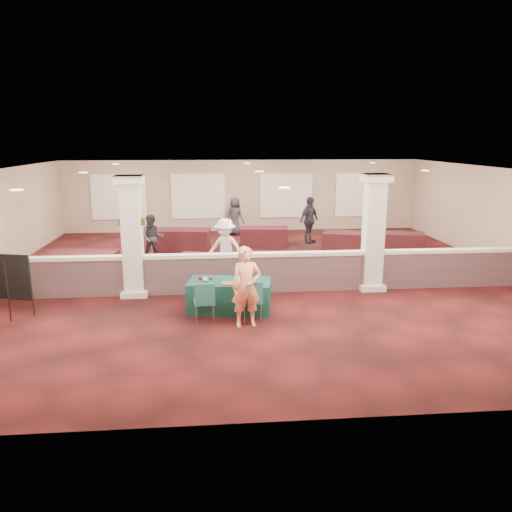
{
  "coord_description": "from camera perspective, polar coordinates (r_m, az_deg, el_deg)",
  "views": [
    {
      "loc": [
        -1.41,
        -14.61,
        4.1
      ],
      "look_at": [
        -0.28,
        -2.0,
        1.13
      ],
      "focal_mm": 35.0,
      "sensor_mm": 36.0,
      "label": 1
    }
  ],
  "objects": [
    {
      "name": "wall_back",
      "position": [
        22.79,
        -1.57,
        6.9
      ],
      "size": [
        16.0,
        0.04,
        3.2
      ],
      "primitive_type": "cube",
      "color": "gray",
      "rests_on": "ground"
    },
    {
      "name": "yarn_grey",
      "position": [
        12.25,
        -5.16,
        -2.41
      ],
      "size": [
        0.11,
        0.11,
        0.11
      ],
      "primitive_type": "sphere",
      "color": "#4D4C51",
      "rests_on": "near_table"
    },
    {
      "name": "laptop_screen",
      "position": [
        12.08,
        -1.55,
        -2.2
      ],
      "size": [
        0.34,
        0.07,
        0.23
      ],
      "primitive_type": "cube",
      "rotation": [
        0.0,
        0.0,
        -0.16
      ],
      "color": "silver",
      "rests_on": "near_table"
    },
    {
      "name": "conf_chair_side",
      "position": [
        11.44,
        -5.9,
        -4.88
      ],
      "size": [
        0.51,
        0.51,
        0.95
      ],
      "rotation": [
        0.0,
        0.0,
        0.08
      ],
      "color": "#206050",
      "rests_on": "ground"
    },
    {
      "name": "column_left",
      "position": [
        13.5,
        -13.96,
        2.3
      ],
      "size": [
        0.72,
        0.72,
        3.2
      ],
      "color": "silver",
      "rests_on": "ground"
    },
    {
      "name": "far_table_back_left",
      "position": [
        19.02,
        -8.33,
        1.84
      ],
      "size": [
        2.08,
        1.23,
        0.8
      ],
      "primitive_type": "cube",
      "rotation": [
        0.0,
        0.0,
        -0.13
      ],
      "color": "black",
      "rests_on": "ground"
    },
    {
      "name": "screen_glow",
      "position": [
        12.08,
        -1.55,
        -2.28
      ],
      "size": [
        0.31,
        0.05,
        0.2
      ],
      "primitive_type": "cube",
      "rotation": [
        0.0,
        0.0,
        -0.16
      ],
      "color": "silver",
      "rests_on": "near_table"
    },
    {
      "name": "sconce_left",
      "position": [
        13.48,
        -15.23,
        3.78
      ],
      "size": [
        0.12,
        0.12,
        0.18
      ],
      "color": "brown",
      "rests_on": "column_left"
    },
    {
      "name": "sconce_right",
      "position": [
        13.4,
        -12.86,
        3.85
      ],
      "size": [
        0.12,
        0.12,
        0.18
      ],
      "color": "brown",
      "rests_on": "column_left"
    },
    {
      "name": "laptop_base",
      "position": [
        12.0,
        -1.6,
        -2.92
      ],
      "size": [
        0.38,
        0.29,
        0.02
      ],
      "primitive_type": "cube",
      "rotation": [
        0.0,
        0.0,
        -0.16
      ],
      "color": "silver",
      "rests_on": "near_table"
    },
    {
      "name": "attendee_c",
      "position": [
        20.17,
        6.1,
        4.11
      ],
      "size": [
        1.17,
        1.13,
        1.88
      ],
      "primitive_type": "imported",
      "rotation": [
        0.0,
        0.0,
        0.75
      ],
      "color": "black",
      "rests_on": "ground"
    },
    {
      "name": "knitting",
      "position": [
        11.83,
        -2.95,
        -3.15
      ],
      "size": [
        0.46,
        0.37,
        0.03
      ],
      "primitive_type": "cube",
      "rotation": [
        0.0,
        0.0,
        -0.16
      ],
      "color": "#D34721",
      "rests_on": "near_table"
    },
    {
      "name": "far_table_front_center",
      "position": [
        15.38,
        -5.87,
        -1.07
      ],
      "size": [
        1.79,
        1.3,
        0.65
      ],
      "primitive_type": "cube",
      "rotation": [
        0.0,
        0.0,
        -0.34
      ],
      "color": "black",
      "rests_on": "ground"
    },
    {
      "name": "far_table_front_left",
      "position": [
        15.84,
        -19.23,
        -1.03
      ],
      "size": [
        2.13,
        1.29,
        0.81
      ],
      "primitive_type": "cube",
      "rotation": [
        0.0,
        0.0,
        -0.15
      ],
      "color": "black",
      "rests_on": "ground"
    },
    {
      "name": "conf_chair_main",
      "position": [
        11.4,
        -0.58,
        -4.82
      ],
      "size": [
        0.6,
        0.6,
        0.97
      ],
      "rotation": [
        0.0,
        0.0,
        0.29
      ],
      "color": "#206050",
      "rests_on": "ground"
    },
    {
      "name": "ground",
      "position": [
        15.24,
        0.37,
        -2.41
      ],
      "size": [
        16.0,
        16.0,
        0.0
      ],
      "primitive_type": "plane",
      "color": "#4C1313",
      "rests_on": "ground"
    },
    {
      "name": "far_table_back_right",
      "position": [
        18.87,
        10.4,
        1.57
      ],
      "size": [
        2.0,
        1.47,
        0.73
      ],
      "primitive_type": "cube",
      "rotation": [
        0.0,
        0.0,
        -0.36
      ],
      "color": "black",
      "rests_on": "ground"
    },
    {
      "name": "attendee_b",
      "position": [
        14.96,
        -3.54,
        0.84
      ],
      "size": [
        1.27,
        0.95,
        1.81
      ],
      "primitive_type": "imported",
      "rotation": [
        0.0,
        0.0,
        -0.41
      ],
      "color": "silver",
      "rests_on": "ground"
    },
    {
      "name": "attendee_a",
      "position": [
        17.4,
        -11.75,
        2.02
      ],
      "size": [
        0.8,
        0.47,
        1.62
      ],
      "primitive_type": "imported",
      "rotation": [
        0.0,
        0.0,
        0.04
      ],
      "color": "black",
      "rests_on": "ground"
    },
    {
      "name": "far_table_front_right",
      "position": [
        19.28,
        16.02,
        1.51
      ],
      "size": [
        1.93,
        1.25,
        0.72
      ],
      "primitive_type": "cube",
      "rotation": [
        0.0,
        0.0,
        -0.21
      ],
      "color": "black",
      "rests_on": "ground"
    },
    {
      "name": "column_right",
      "position": [
        14.05,
        13.27,
        2.75
      ],
      "size": [
        0.72,
        0.72,
        3.2
      ],
      "color": "silver",
      "rests_on": "ground"
    },
    {
      "name": "yarn_red",
      "position": [
        12.23,
        -6.41,
        -2.49
      ],
      "size": [
        0.1,
        0.1,
        0.1
      ],
      "primitive_type": "sphere",
      "color": "maroon",
      "rests_on": "near_table"
    },
    {
      "name": "woman",
      "position": [
        11.08,
        -1.11,
        -3.53
      ],
      "size": [
        0.7,
        0.51,
        1.82
      ],
      "primitive_type": "imported",
      "rotation": [
        0.0,
        0.0,
        0.11
      ],
      "color": "#F4926A",
      "rests_on": "ground"
    },
    {
      "name": "ceiling",
      "position": [
        14.7,
        0.38,
        9.69
      ],
      "size": [
        16.0,
        16.0,
        0.02
      ],
      "primitive_type": "cube",
      "color": "white",
      "rests_on": "wall_back"
    },
    {
      "name": "wall_front",
      "position": [
        7.2,
        6.54,
        -7.19
      ],
      "size": [
        16.0,
        0.04,
        3.2
      ],
      "primitive_type": "cube",
      "color": "gray",
      "rests_on": "ground"
    },
    {
      "name": "yarn_cream",
      "position": [
        12.05,
        -5.81,
        -2.68
      ],
      "size": [
        0.11,
        0.11,
        0.11
      ],
      "primitive_type": "sphere",
      "color": "beige",
      "rests_on": "near_table"
    },
    {
      "name": "near_table",
      "position": [
        12.19,
        -3.03,
        -4.58
      ],
      "size": [
        2.11,
        1.29,
        0.76
      ],
      "primitive_type": "cube",
      "rotation": [
        0.0,
        0.0,
        -0.16
      ],
      "color": "#0F3732",
      "rests_on": "ground"
    },
    {
      "name": "partition_wall",
      "position": [
        13.65,
        0.97,
        -1.8
      ],
      "size": [
        15.6,
        0.28,
        1.1
      ],
      "color": "#4D343B",
      "rests_on": "ground"
    },
    {
      "name": "attendee_d",
      "position": [
        21.87,
        -2.43,
        4.57
      ],
      "size": [
        0.92,
        0.82,
        1.64
      ],
      "primitive_type": "imported",
      "rotation": [
        0.0,
        0.0,
        2.54
      ],
      "color": "black",
      "rests_on": "ground"
    },
    {
      "name": "easel_board",
      "position": [
        12.84,
        -26.03,
        -2.26
      ],
      "size": [
        0.88,
        0.52,
        1.53
      ],
      "rotation": [
        0.0,
        0.0,
        -0.26
      ],
      "color": "black",
      "rests_on": "ground"
    },
    {
      "name": "scissors",
      "position": [
        11.74,
        0.06,
        -3.3
      ],
      "size": [
        0.13,
        0.05,
        0.01
      ],
      "primitive_type": "cube",
      "rotation": [
        0.0,
        0.0,
        -0.16
      ],
      "color": "#B5131E",
      "rests_on": "near_table"
    },
    {
      "name": "far_table_back_center",
      "position": [
        19.52,
        0.92,
        2.19
      ],
      "size": [
        1.93,
        1.12,
        0.74
      ],
      "primitive_type": "cube",
      "rotation": [
        0.0,
        0.0,
        -0.11
      ],
      "color": "black",
      "rests_on": "ground"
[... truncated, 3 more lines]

